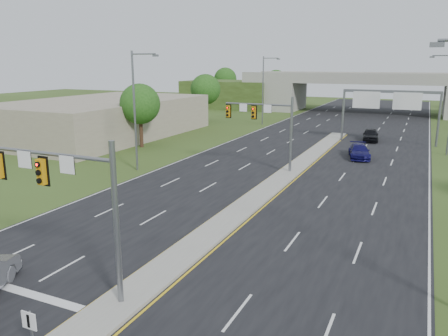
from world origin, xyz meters
name	(u,v)px	position (x,y,z in m)	size (l,w,h in m)	color
ground	(121,305)	(0.00, 0.00, 0.00)	(240.00, 240.00, 0.00)	#314217
road	(315,153)	(0.00, 35.00, 0.01)	(24.00, 160.00, 0.02)	black
median	(283,177)	(0.00, 23.00, 0.10)	(2.00, 54.00, 0.16)	gray
lane_markings	(295,163)	(-0.60, 28.91, 0.02)	(23.72, 160.00, 0.01)	gold
signal_mast_near	(70,191)	(-2.26, -0.07, 4.73)	(6.62, 0.60, 7.00)	slate
signal_mast_far	(267,121)	(-2.26, 24.93, 4.73)	(6.62, 0.60, 7.00)	slate
keep_right_sign	(31,331)	(0.00, -4.53, 1.52)	(0.60, 0.13, 2.20)	slate
sign_gantry	(389,102)	(6.68, 44.92, 5.24)	(11.58, 0.44, 6.67)	slate
overpass	(367,95)	(0.00, 80.00, 3.55)	(80.00, 14.00, 8.10)	gray
lightpole_l_mid	(136,106)	(-13.30, 20.00, 6.10)	(2.85, 0.25, 11.00)	slate
lightpole_l_far	(264,87)	(-13.30, 55.00, 6.10)	(2.85, 0.25, 11.00)	slate
tree_l_near	(140,104)	(-20.00, 30.00, 5.18)	(4.80, 4.80, 7.60)	#382316
tree_l_mid	(206,89)	(-24.00, 55.00, 5.51)	(5.20, 5.20, 8.12)	#382316
tree_back_a	(225,79)	(-38.00, 94.00, 5.84)	(6.00, 6.00, 8.85)	#382316
tree_back_b	(276,81)	(-24.00, 94.00, 5.51)	(5.60, 5.60, 8.32)	#382316
commercial_building	(102,118)	(-30.00, 35.00, 2.50)	(18.00, 30.00, 5.00)	gray
car_far_b	(359,151)	(4.91, 34.33, 0.74)	(2.03, 4.98, 1.45)	#0E0C48
car_far_c	(371,135)	(4.73, 45.92, 0.82)	(1.89, 4.71, 1.60)	black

